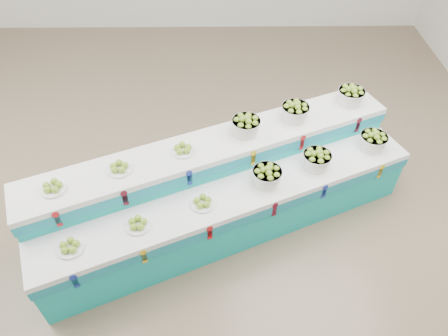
{
  "coord_description": "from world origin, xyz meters",
  "views": [
    {
      "loc": [
        0.81,
        -3.36,
        4.06
      ],
      "look_at": [
        0.85,
        -0.17,
        0.87
      ],
      "focal_mm": 32.94,
      "sensor_mm": 36.0,
      "label": 1
    }
  ],
  "objects_px": {
    "plate_upper_mid": "(119,167)",
    "basket_upper_right": "(351,96)",
    "display_stand": "(224,190)",
    "basket_lower_left": "(267,176)"
  },
  "relations": [
    {
      "from": "display_stand",
      "to": "plate_upper_mid",
      "type": "bearing_deg",
      "value": 165.7
    },
    {
      "from": "display_stand",
      "to": "plate_upper_mid",
      "type": "xyz_separation_m",
      "value": [
        -1.09,
        -0.17,
        0.56
      ]
    },
    {
      "from": "basket_upper_right",
      "to": "display_stand",
      "type": "bearing_deg",
      "value": -148.22
    },
    {
      "from": "plate_upper_mid",
      "to": "basket_lower_left",
      "type": "bearing_deg",
      "value": 2.87
    },
    {
      "from": "basket_lower_left",
      "to": "basket_upper_right",
      "type": "distance_m",
      "value": 1.56
    },
    {
      "from": "display_stand",
      "to": "basket_upper_right",
      "type": "xyz_separation_m",
      "value": [
        1.57,
        0.97,
        0.63
      ]
    },
    {
      "from": "basket_lower_left",
      "to": "plate_upper_mid",
      "type": "distance_m",
      "value": 1.58
    },
    {
      "from": "display_stand",
      "to": "basket_lower_left",
      "type": "height_order",
      "value": "display_stand"
    },
    {
      "from": "display_stand",
      "to": "basket_upper_right",
      "type": "height_order",
      "value": "basket_upper_right"
    },
    {
      "from": "plate_upper_mid",
      "to": "basket_upper_right",
      "type": "bearing_deg",
      "value": 23.3
    }
  ]
}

